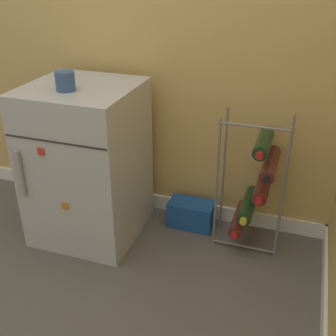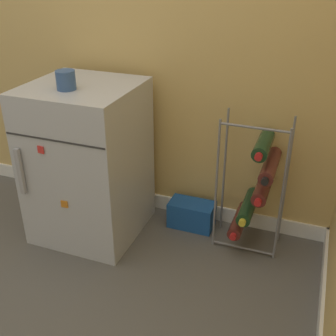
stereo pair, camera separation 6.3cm
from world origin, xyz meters
name	(u,v)px [view 2 (the right image)]	position (x,y,z in m)	size (l,w,h in m)	color
ground_plane	(120,260)	(0.00, 0.00, 0.00)	(14.00, 14.00, 0.00)	#56544F
mini_fridge	(88,162)	(-0.27, 0.22, 0.42)	(0.54, 0.56, 0.84)	#B7BABF
wine_rack	(256,186)	(0.60, 0.38, 0.36)	(0.34, 0.33, 0.72)	slate
soda_box	(192,214)	(0.25, 0.43, 0.08)	(0.26, 0.14, 0.15)	#194C9E
fridge_top_cup	(66,80)	(-0.29, 0.13, 0.89)	(0.09, 0.09, 0.09)	#335184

